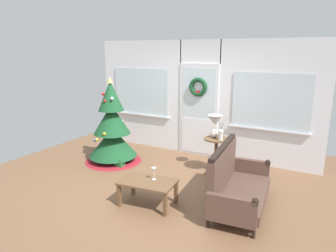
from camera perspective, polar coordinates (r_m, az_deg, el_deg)
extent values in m
plane|color=brown|center=(5.40, -3.35, -11.54)|extent=(6.76, 6.76, 0.00)
cube|color=white|center=(7.53, -4.87, 5.92)|extent=(2.15, 0.08, 2.55)
cube|color=white|center=(6.39, 18.63, 3.78)|extent=(2.15, 0.08, 2.55)
cube|color=white|center=(6.73, 6.14, 13.69)|extent=(0.94, 0.08, 0.50)
cube|color=silver|center=(6.82, 5.73, 2.92)|extent=(0.90, 0.05, 2.05)
cube|color=white|center=(6.94, 5.54, -1.78)|extent=(0.78, 0.02, 0.80)
cube|color=silver|center=(6.74, 5.73, 6.02)|extent=(0.78, 0.01, 1.10)
cube|color=silver|center=(7.48, -5.13, 6.43)|extent=(1.50, 0.01, 1.10)
cube|color=silver|center=(6.32, 18.58, 4.37)|extent=(1.50, 0.01, 1.10)
cube|color=silver|center=(7.56, -5.09, 2.13)|extent=(1.59, 0.06, 0.03)
cube|color=silver|center=(6.42, 18.17, -0.66)|extent=(1.59, 0.06, 0.03)
torus|color=#164424|center=(6.69, 5.63, 7.25)|extent=(0.41, 0.09, 0.41)
cube|color=red|center=(6.69, 5.56, 6.14)|extent=(0.10, 0.02, 0.10)
cylinder|color=#4C331E|center=(6.71, -10.18, -5.63)|extent=(0.10, 0.10, 0.20)
cone|color=maroon|center=(6.73, -10.16, -6.02)|extent=(1.20, 1.20, 0.10)
cone|color=#194C28|center=(6.61, -10.30, -2.91)|extent=(1.01, 1.01, 0.62)
cone|color=#194C28|center=(6.49, -10.49, 1.28)|extent=(0.77, 0.77, 0.62)
cone|color=#194C28|center=(6.40, -10.69, 5.60)|extent=(0.53, 0.53, 0.62)
cone|color=#E0BC4C|center=(6.36, -10.82, 8.45)|extent=(0.12, 0.12, 0.12)
sphere|color=red|center=(6.27, -11.71, 4.61)|extent=(0.05, 0.05, 0.05)
sphere|color=gold|center=(6.23, -11.80, -1.44)|extent=(0.06, 0.06, 0.06)
sphere|color=silver|center=(6.20, -10.43, 5.09)|extent=(0.07, 0.07, 0.07)
sphere|color=#264CB2|center=(6.86, -8.94, -0.43)|extent=(0.08, 0.08, 0.08)
sphere|color=red|center=(6.49, -12.00, 5.86)|extent=(0.07, 0.07, 0.07)
sphere|color=gold|center=(6.33, -13.16, -2.48)|extent=(0.06, 0.06, 0.06)
sphere|color=silver|center=(6.74, -8.65, 0.87)|extent=(0.07, 0.07, 0.07)
sphere|color=#264CB2|center=(6.40, -13.52, -2.65)|extent=(0.06, 0.06, 0.06)
cylinder|color=black|center=(4.24, 15.69, -18.71)|extent=(0.05, 0.05, 0.14)
cylinder|color=black|center=(5.52, 17.86, -10.86)|extent=(0.05, 0.05, 0.14)
cylinder|color=black|center=(4.34, 7.45, -17.49)|extent=(0.05, 0.05, 0.14)
cylinder|color=black|center=(5.59, 11.65, -10.12)|extent=(0.05, 0.05, 0.14)
cube|color=brown|center=(4.84, 13.45, -12.36)|extent=(0.85, 1.45, 0.14)
cube|color=brown|center=(4.74, 10.11, -7.74)|extent=(0.25, 1.39, 0.62)
cube|color=black|center=(4.62, 10.29, -3.82)|extent=(0.21, 1.36, 0.06)
cube|color=brown|center=(4.14, 11.65, -15.18)|extent=(0.67, 0.15, 0.38)
cylinder|color=black|center=(4.02, 15.95, -13.62)|extent=(0.10, 0.10, 0.09)
cube|color=brown|center=(5.46, 14.93, -7.95)|extent=(0.67, 0.15, 0.38)
cylinder|color=black|center=(5.37, 18.12, -6.61)|extent=(0.10, 0.10, 0.09)
cylinder|color=brown|center=(5.91, 9.06, -2.41)|extent=(0.48, 0.48, 0.02)
cylinder|color=brown|center=(6.01, 8.93, -5.57)|extent=(0.07, 0.07, 0.66)
cube|color=brown|center=(6.07, 10.25, -8.57)|extent=(0.20, 0.05, 0.04)
cube|color=brown|center=(6.27, 8.57, -7.77)|extent=(0.14, 0.20, 0.04)
cube|color=brown|center=(6.03, 7.64, -8.65)|extent=(0.14, 0.20, 0.04)
sphere|color=silver|center=(5.94, 8.68, -1.38)|extent=(0.16, 0.16, 0.16)
cylinder|color=silver|center=(5.90, 8.72, -0.17)|extent=(0.02, 0.02, 0.06)
cone|color=silver|center=(5.87, 8.77, 1.06)|extent=(0.28, 0.28, 0.20)
cylinder|color=beige|center=(5.79, 9.82, -1.81)|extent=(0.09, 0.09, 0.16)
sphere|color=beige|center=(5.77, 9.85, -1.05)|extent=(0.10, 0.10, 0.10)
cylinder|color=#4C7042|center=(5.75, 9.70, -0.06)|extent=(0.07, 0.01, 0.17)
cylinder|color=#4C7042|center=(5.75, 9.89, -0.09)|extent=(0.01, 0.01, 0.18)
cylinder|color=#4C7042|center=(5.74, 10.08, -0.11)|extent=(0.07, 0.01, 0.17)
cube|color=brown|center=(4.74, -3.82, -10.37)|extent=(0.89, 0.61, 0.03)
cube|color=brown|center=(4.82, -9.13, -12.67)|extent=(0.05, 0.05, 0.36)
cube|color=brown|center=(4.50, -0.55, -14.49)|extent=(0.05, 0.05, 0.36)
cube|color=brown|center=(5.16, -6.55, -10.71)|extent=(0.05, 0.05, 0.36)
cube|color=brown|center=(4.87, 1.50, -12.20)|extent=(0.05, 0.05, 0.36)
cylinder|color=silver|center=(4.77, -2.62, -9.92)|extent=(0.06, 0.06, 0.01)
cylinder|color=silver|center=(4.75, -2.63, -9.34)|extent=(0.01, 0.01, 0.10)
cone|color=silver|center=(4.72, -2.64, -8.28)|extent=(0.08, 0.08, 0.09)
cube|color=#266633|center=(6.36, -9.02, -6.80)|extent=(0.18, 0.16, 0.18)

